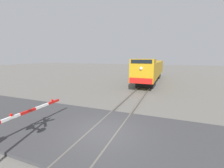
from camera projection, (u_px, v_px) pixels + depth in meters
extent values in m
plane|color=#605E59|center=(103.00, 134.00, 8.15)|extent=(160.00, 160.00, 0.00)
cube|color=#59544C|center=(91.00, 130.00, 8.39)|extent=(0.08, 80.00, 0.15)
cube|color=#59544C|center=(116.00, 135.00, 7.88)|extent=(0.08, 80.00, 0.15)
cube|color=#38383A|center=(103.00, 133.00, 8.13)|extent=(36.00, 6.33, 0.15)
cube|color=black|center=(146.00, 83.00, 21.40)|extent=(2.40, 3.20, 1.05)
cube|color=black|center=(154.00, 75.00, 30.66)|extent=(2.40, 3.20, 1.05)
cube|color=#B28414|center=(151.00, 68.00, 25.74)|extent=(2.82, 18.38, 2.30)
cube|color=#B28414|center=(143.00, 61.00, 18.32)|extent=(2.76, 2.73, 0.52)
cube|color=black|center=(141.00, 61.00, 17.04)|extent=(2.40, 0.06, 0.42)
cube|color=red|center=(141.00, 81.00, 17.42)|extent=(2.68, 0.08, 0.64)
sphere|color=#F2EACC|center=(141.00, 68.00, 17.16)|extent=(0.36, 0.36, 0.36)
cube|color=white|center=(11.00, 118.00, 7.35)|extent=(0.10, 0.97, 0.14)
cube|color=red|center=(28.00, 111.00, 8.24)|extent=(0.10, 0.97, 0.14)
cube|color=white|center=(42.00, 106.00, 9.13)|extent=(0.10, 0.97, 0.14)
cube|color=red|center=(54.00, 102.00, 10.01)|extent=(0.10, 0.97, 0.14)
sphere|color=red|center=(11.00, 115.00, 7.37)|extent=(0.14, 0.14, 0.14)
sphere|color=red|center=(52.00, 100.00, 9.89)|extent=(0.14, 0.14, 0.14)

